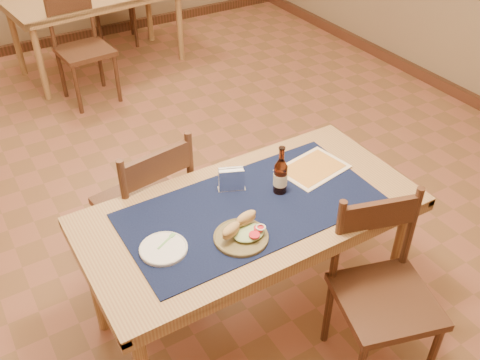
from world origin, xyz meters
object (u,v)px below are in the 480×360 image
main_table (251,221)px  sandwich_plate (242,233)px  chair_main_near (382,290)px  beer_bottle (280,176)px  napkin_holder (231,180)px  chair_main_far (148,205)px  back_table (95,1)px

main_table → sandwich_plate: bearing=-132.5°
chair_main_near → beer_bottle: beer_bottle is taller
chair_main_near → napkin_holder: (-0.39, 0.71, 0.33)m
beer_bottle → chair_main_far: bearing=132.7°
back_table → chair_main_far: 2.97m
chair_main_far → beer_bottle: size_ratio=3.79×
main_table → back_table: size_ratio=0.95×
main_table → chair_main_far: size_ratio=1.66×
beer_bottle → napkin_holder: bearing=144.6°
beer_bottle → chair_main_near: bearing=-71.3°
main_table → beer_bottle: bearing=9.3°
chair_main_near → sandwich_plate: size_ratio=3.82×
main_table → sandwich_plate: 0.24m
chair_main_far → sandwich_plate: chair_main_far is taller
back_table → chair_main_far: size_ratio=1.74×
chair_main_near → napkin_holder: chair_main_near is taller
chair_main_near → beer_bottle: 0.71m
back_table → chair_main_near: chair_main_near is taller
back_table → sandwich_plate: sandwich_plate is taller
napkin_holder → main_table: bearing=-87.2°
chair_main_near → sandwich_plate: chair_main_near is taller
main_table → chair_main_near: bearing=-55.2°
main_table → chair_main_near: chair_main_near is taller
sandwich_plate → napkin_holder: (0.14, 0.32, 0.03)m
main_table → sandwich_plate: size_ratio=6.60×
back_table → beer_bottle: bearing=-93.7°
beer_bottle → napkin_holder: size_ratio=1.80×
chair_main_far → beer_bottle: bearing=-47.3°
chair_main_far → chair_main_near: size_ratio=1.04×
main_table → chair_main_near: size_ratio=1.72×
back_table → beer_bottle: beer_bottle is taller
back_table → sandwich_plate: size_ratio=6.93×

